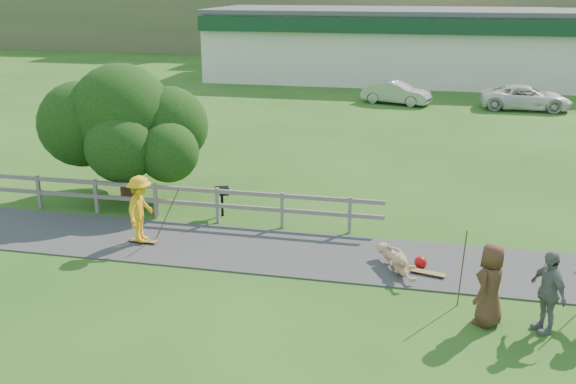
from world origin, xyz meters
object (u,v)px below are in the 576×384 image
tree (124,139)px  bbq (222,202)px  spectator_b (548,292)px  skater_fallen (396,260)px  spectator_c (490,285)px  car_white (526,98)px  skater_rider (141,212)px  car_silver (396,93)px

tree → bbq: size_ratio=5.76×
spectator_b → bbq: size_ratio=1.94×
skater_fallen → spectator_c: 3.06m
car_white → tree: bearing=143.1°
skater_fallen → spectator_b: size_ratio=0.98×
skater_rider → skater_fallen: 7.04m
skater_rider → tree: 4.50m
car_white → tree: (-15.21, -19.32, 1.32)m
spectator_b → tree: size_ratio=0.34×
spectator_b → tree: (-12.42, 6.32, 1.11)m
car_silver → skater_fallen: bearing=-159.4°
car_white → spectator_c: bearing=172.6°
car_white → tree: size_ratio=0.92×
skater_fallen → bbq: (-5.52, 2.94, 0.14)m
skater_rider → tree: tree is taller
skater_fallen → tree: (-9.24, 4.06, 1.69)m
tree → car_silver: bearing=68.0°
spectator_b → bbq: (-8.70, 5.20, -0.44)m
skater_rider → spectator_b: bearing=-104.7°
car_white → skater_rider: bearing=151.9°
spectator_b → bbq: spectator_b is taller
spectator_c → bbq: size_ratio=1.96×
spectator_b → spectator_c: 1.13m
spectator_b → car_white: bearing=147.4°
spectator_c → tree: size_ratio=0.34×
skater_rider → skater_fallen: bearing=-93.1°
car_white → bbq: 23.44m
skater_fallen → car_white: bearing=47.7°
spectator_c → car_white: size_ratio=0.37×
car_silver → bbq: 21.11m
spectator_b → spectator_c: (-1.13, 0.06, 0.01)m
skater_rider → car_silver: skater_rider is taller
skater_rider → car_white: (12.96, 23.06, -0.25)m
spectator_c → tree: tree is taller
bbq → spectator_b: bearing=-50.8°
skater_fallen → car_silver: size_ratio=0.44×
bbq → skater_rider: bearing=-139.3°
spectator_b → bbq: bearing=-147.2°
spectator_b → tree: tree is taller
spectator_c → skater_fallen: bearing=-105.2°
skater_rider → spectator_c: 9.39m
skater_rider → spectator_b: skater_rider is taller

